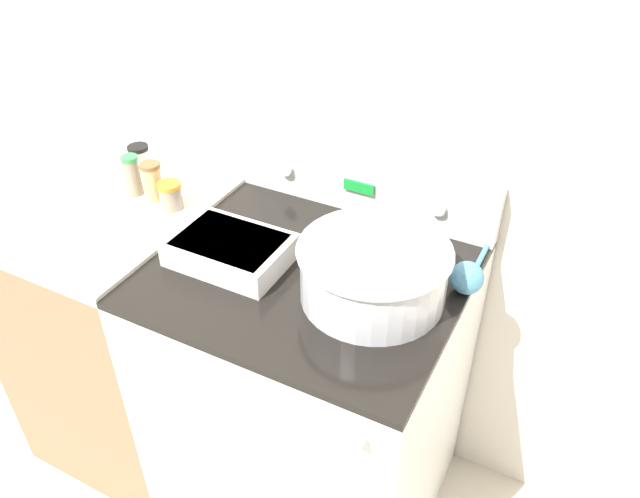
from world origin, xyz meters
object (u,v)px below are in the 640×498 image
mixing_bowl (374,270)px  spice_jar_black_cap (140,159)px  spice_jar_orange_cap (171,195)px  spice_jar_green_cap (132,175)px  spice_jar_brown_cap (153,181)px  casserole_dish (230,248)px  ladle (468,277)px

mixing_bowl → spice_jar_black_cap: 0.91m
spice_jar_orange_cap → spice_jar_black_cap: (-0.22, 0.13, 0.00)m
spice_jar_green_cap → spice_jar_black_cap: size_ratio=1.41×
spice_jar_orange_cap → spice_jar_brown_cap: spice_jar_brown_cap is taller
casserole_dish → ladle: 0.59m
ladle → spice_jar_brown_cap: (-0.93, -0.03, 0.03)m
spice_jar_brown_cap → mixing_bowl: bearing=-7.8°
mixing_bowl → spice_jar_black_cap: size_ratio=4.12×
spice_jar_brown_cap → spice_jar_orange_cap: bearing=-13.2°
mixing_bowl → ladle: (0.19, 0.13, -0.04)m
spice_jar_orange_cap → spice_jar_green_cap: (-0.15, 0.01, 0.02)m
spice_jar_orange_cap → mixing_bowl: bearing=-7.2°
mixing_bowl → spice_jar_orange_cap: (-0.66, 0.08, -0.03)m
casserole_dish → ladle: ladle is taller
mixing_bowl → casserole_dish: (-0.38, -0.04, -0.04)m
casserole_dish → spice_jar_orange_cap: 0.31m
spice_jar_brown_cap → casserole_dish: bearing=-20.9°
mixing_bowl → casserole_dish: size_ratio=1.23×
mixing_bowl → spice_jar_green_cap: (-0.81, 0.10, -0.01)m
spice_jar_orange_cap → spice_jar_green_cap: spice_jar_green_cap is taller
casserole_dish → spice_jar_brown_cap: (-0.36, 0.14, 0.03)m
ladle → spice_jar_black_cap: size_ratio=2.98×
casserole_dish → spice_jar_green_cap: 0.45m
spice_jar_brown_cap → spice_jar_black_cap: (-0.14, 0.11, -0.01)m
mixing_bowl → spice_jar_orange_cap: size_ratio=4.50×
spice_jar_brown_cap → spice_jar_green_cap: size_ratio=0.93×
casserole_dish → spice_jar_black_cap: spice_jar_black_cap is taller
ladle → spice_jar_orange_cap: bearing=-176.9°
spice_jar_orange_cap → spice_jar_green_cap: 0.15m
spice_jar_black_cap → spice_jar_orange_cap: bearing=-29.9°
spice_jar_brown_cap → spice_jar_black_cap: spice_jar_brown_cap is taller
casserole_dish → mixing_bowl: bearing=5.4°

